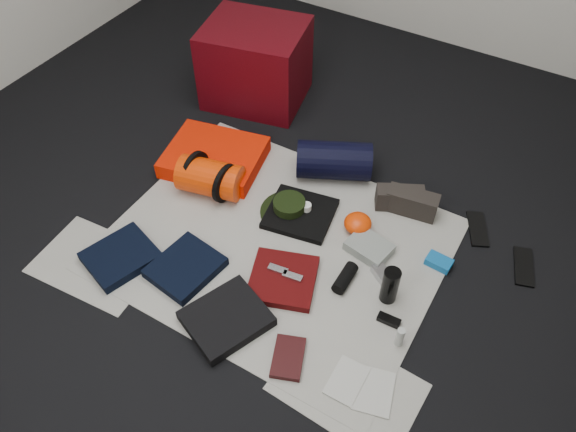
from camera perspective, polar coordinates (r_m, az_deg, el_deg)
The scene contains 37 objects.
floor at distance 2.84m, azimuth -1.21°, elevation -3.03°, with size 4.50×4.50×0.02m, color black.
newspaper_mat at distance 2.83m, azimuth -1.21°, elevation -2.87°, with size 1.60×1.30×0.01m, color beige.
newspaper_sheet_front_left at distance 2.91m, azimuth -18.93°, elevation -4.55°, with size 0.58×0.40×0.00m, color beige.
newspaper_sheet_front_right at distance 2.44m, azimuth 6.09°, elevation -16.90°, with size 0.58×0.40×0.00m, color beige.
red_cabinet at distance 3.60m, azimuth -3.32°, elevation 15.18°, with size 0.59×0.50×0.50m, color #51050D.
sleeping_pad at distance 3.23m, azimuth -7.48°, elevation 5.94°, with size 0.53×0.43×0.10m, color #FA2102.
stuff_sack at distance 3.03m, azimuth -7.89°, elevation 3.86°, with size 0.20×0.20×0.34m, color #ED3603.
sack_strap_left at distance 3.08m, azimuth -9.42°, elevation 4.62°, with size 0.22×0.22×0.03m, color black.
sack_strap_right at distance 2.98m, azimuth -6.36°, elevation 3.31°, with size 0.22×0.22×0.03m, color black.
navy_duffel at distance 3.11m, azimuth 4.70°, elevation 5.64°, with size 0.21×0.21×0.40m, color black.
boonie_brim at distance 2.96m, azimuth 0.12°, elevation 0.46°, with size 0.31×0.31×0.01m, color black.
boonie_crown at distance 2.93m, azimuth 0.12°, elevation 1.00°, with size 0.17×0.17×0.07m, color black.
hiking_boot_left at distance 3.01m, azimuth 11.27°, elevation 1.81°, with size 0.25×0.09×0.12m, color #2C2723.
hiking_boot_right at distance 2.99m, azimuth 12.49°, elevation 1.31°, with size 0.26×0.10×0.13m, color #2C2723.
flip_flop_left at distance 3.05m, azimuth 18.69°, elevation -1.26°, with size 0.09×0.23×0.01m, color black.
flip_flop_right at distance 2.97m, azimuth 22.82°, elevation -4.76°, with size 0.09×0.23×0.01m, color black.
trousers_navy_a at distance 2.86m, azimuth -16.63°, elevation -3.97°, with size 0.28×0.32×0.05m, color black.
trousers_navy_b at distance 2.75m, azimuth -10.38°, elevation -5.16°, with size 0.28×0.32×0.05m, color black.
trousers_charcoal at distance 2.56m, azimuth -6.28°, elevation -10.31°, with size 0.30×0.34×0.05m, color black.
black_tshirt at distance 2.94m, azimuth 1.24°, elevation 0.24°, with size 0.34×0.31×0.03m, color black.
red_shirt at distance 2.67m, azimuth -0.51°, elevation -6.43°, with size 0.30×0.30×0.04m, color #490808.
orange_stuff_sack at distance 2.88m, azimuth 7.10°, elevation -0.74°, with size 0.14×0.14×0.09m, color #ED3603.
first_aid_pouch at distance 2.81m, azimuth 8.25°, elevation -3.17°, with size 0.21×0.16×0.05m, color gray.
water_bottle at distance 2.60m, azimuth 10.33°, elevation -6.96°, with size 0.08×0.08×0.20m, color black.
speaker at distance 2.67m, azimuth 5.81°, elevation -6.28°, with size 0.06×0.06×0.16m, color black.
compact_camera at distance 2.73m, azimuth 9.50°, elevation -5.80°, with size 0.10×0.06×0.04m, color #AEAEB3.
cyan_case at distance 2.83m, azimuth 15.08°, elevation -4.53°, with size 0.12×0.08×0.04m, color #115FA5.
toiletry_purple at distance 2.52m, azimuth 11.32°, elevation -11.91°, with size 0.03×0.03×0.10m, color #572579.
toiletry_clear at distance 2.51m, azimuth 11.30°, elevation -11.95°, with size 0.04×0.04×0.11m, color #ABB0AC.
paperback_book at distance 2.46m, azimuth 0.02°, elevation -14.18°, with size 0.13×0.20×0.03m, color black.
map_booklet at distance 2.44m, azimuth 5.98°, elevation -16.31°, with size 0.13×0.19×0.01m, color #B9B9B0.
map_printout at distance 2.44m, azimuth 8.69°, elevation -17.16°, with size 0.16×0.20×0.01m, color #B9B9B0.
sunglasses at distance 2.60m, azimuth 10.21°, elevation -10.36°, with size 0.10×0.04×0.03m, color black.
key_cluster at distance 2.87m, azimuth -17.85°, elevation -4.82°, with size 0.07×0.07×0.01m, color #AEAEB3.
tape_roll at distance 2.92m, azimuth 1.88°, elevation 0.92°, with size 0.05×0.05×0.04m, color white.
energy_bar_a at distance 2.67m, azimuth -1.04°, elevation -5.43°, with size 0.10×0.04×0.01m, color #AEAEB3.
energy_bar_b at distance 2.65m, azimuth 0.45°, elevation -6.14°, with size 0.10×0.04×0.01m, color #AEAEB3.
Camera 1 is at (0.95, -1.50, 2.20)m, focal length 35.00 mm.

